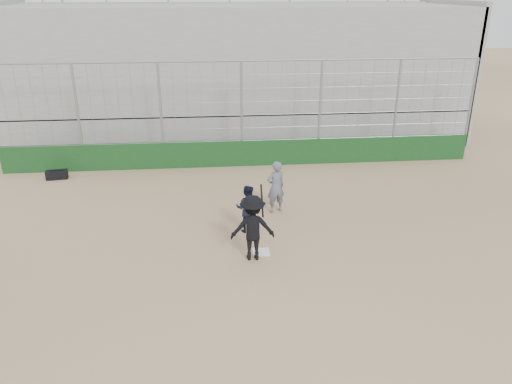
{
  "coord_description": "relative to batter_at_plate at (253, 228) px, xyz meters",
  "views": [
    {
      "loc": [
        -1.25,
        -11.46,
        6.46
      ],
      "look_at": [
        0.0,
        1.4,
        1.15
      ],
      "focal_mm": 35.0,
      "sensor_mm": 36.0,
      "label": 1
    }
  ],
  "objects": [
    {
      "name": "batter_at_plate",
      "position": [
        0.0,
        0.0,
        0.0
      ],
      "size": [
        1.12,
        0.76,
        1.89
      ],
      "color": "black",
      "rests_on": "ground"
    },
    {
      "name": "ground",
      "position": [
        0.25,
        0.26,
        -0.87
      ],
      "size": [
        90.0,
        90.0,
        0.0
      ],
      "primitive_type": "plane",
      "color": "#866748",
      "rests_on": "ground"
    },
    {
      "name": "backstop",
      "position": [
        0.25,
        7.26,
        0.09
      ],
      "size": [
        18.1,
        0.25,
        4.04
      ],
      "color": "#123916",
      "rests_on": "ground"
    },
    {
      "name": "home_plate",
      "position": [
        0.25,
        0.26,
        -0.86
      ],
      "size": [
        0.44,
        0.44,
        0.02
      ],
      "primitive_type": "cube",
      "color": "white",
      "rests_on": "ground"
    },
    {
      "name": "bleachers",
      "position": [
        0.25,
        12.21,
        2.06
      ],
      "size": [
        20.25,
        6.7,
        6.98
      ],
      "color": "gray",
      "rests_on": "ground"
    },
    {
      "name": "catcher_crouched",
      "position": [
        -0.01,
        1.49,
        -0.38
      ],
      "size": [
        0.84,
        0.75,
        0.98
      ],
      "color": "black",
      "rests_on": "ground"
    },
    {
      "name": "equipment_bag",
      "position": [
        -6.57,
        6.4,
        -0.71
      ],
      "size": [
        0.78,
        0.41,
        0.36
      ],
      "color": "black",
      "rests_on": "ground"
    },
    {
      "name": "umpire",
      "position": [
        0.96,
        2.81,
        -0.13
      ],
      "size": [
        0.7,
        0.58,
        1.48
      ],
      "primitive_type": "imported",
      "rotation": [
        0.0,
        0.0,
        3.5
      ],
      "color": "slate",
      "rests_on": "ground"
    }
  ]
}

